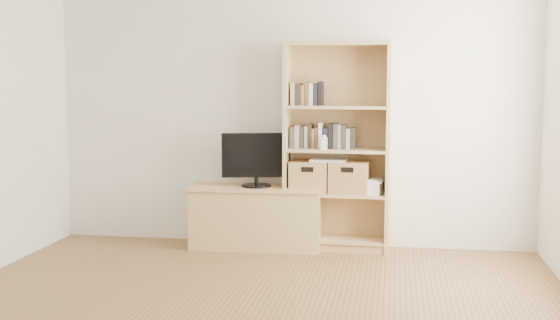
% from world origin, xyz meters
% --- Properties ---
extents(back_wall, '(4.50, 0.02, 2.60)m').
position_xyz_m(back_wall, '(0.00, 2.50, 1.30)').
color(back_wall, silver).
rests_on(back_wall, floor).
extents(tv_stand, '(1.21, 0.49, 0.55)m').
position_xyz_m(tv_stand, '(-0.30, 2.28, 0.27)').
color(tv_stand, tan).
rests_on(tv_stand, floor).
extents(bookshelf, '(0.96, 0.36, 1.90)m').
position_xyz_m(bookshelf, '(0.44, 2.33, 0.95)').
color(bookshelf, tan).
rests_on(bookshelf, floor).
extents(television, '(0.63, 0.19, 0.50)m').
position_xyz_m(television, '(-0.30, 2.28, 0.82)').
color(television, black).
rests_on(television, tv_stand).
extents(books_row_mid, '(0.87, 0.21, 0.23)m').
position_xyz_m(books_row_mid, '(0.44, 2.35, 1.05)').
color(books_row_mid, '#46403C').
rests_on(books_row_mid, bookshelf).
extents(books_row_upper, '(0.38, 0.16, 0.19)m').
position_xyz_m(books_row_upper, '(0.23, 2.36, 1.42)').
color(books_row_upper, '#46403C').
rests_on(books_row_upper, bookshelf).
extents(baby_monitor, '(0.06, 0.04, 0.11)m').
position_xyz_m(baby_monitor, '(0.33, 2.23, 0.99)').
color(baby_monitor, white).
rests_on(baby_monitor, bookshelf).
extents(basket_left, '(0.35, 0.29, 0.28)m').
position_xyz_m(basket_left, '(0.19, 2.33, 0.67)').
color(basket_left, '#A6844B').
rests_on(basket_left, bookshelf).
extents(basket_right, '(0.37, 0.31, 0.29)m').
position_xyz_m(basket_right, '(0.56, 2.32, 0.67)').
color(basket_right, '#A6844B').
rests_on(basket_right, bookshelf).
extents(laptop, '(0.33, 0.24, 0.03)m').
position_xyz_m(laptop, '(0.37, 2.32, 0.83)').
color(laptop, silver).
rests_on(laptop, basket_left).
extents(magazine_stack, '(0.21, 0.27, 0.11)m').
position_xyz_m(magazine_stack, '(0.77, 2.32, 0.58)').
color(magazine_stack, silver).
rests_on(magazine_stack, bookshelf).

